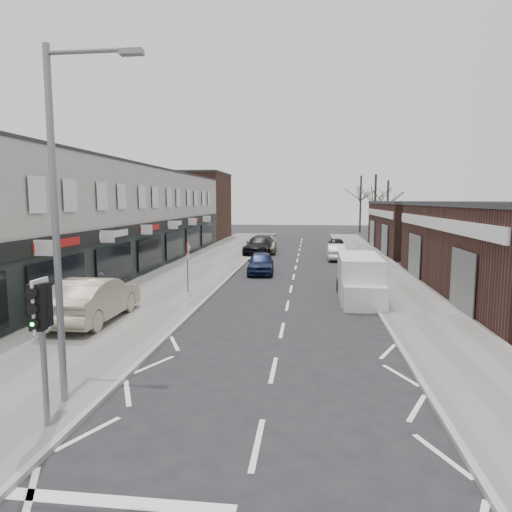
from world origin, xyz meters
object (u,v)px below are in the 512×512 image
(white_van, at_px, (359,279))
(sedan_on_pavement, at_px, (94,299))
(parked_car_left_c, at_px, (262,244))
(parked_car_left_a, at_px, (261,263))
(parked_car_right_a, at_px, (336,252))
(warning_sign, at_px, (188,252))
(traffic_light, at_px, (41,318))
(street_lamp, at_px, (62,208))
(parked_car_left_b, at_px, (260,245))
(parked_car_right_b, at_px, (336,244))
(pedestrian, at_px, (102,293))

(white_van, xyz_separation_m, sedan_on_pavement, (-10.73, -5.75, -0.02))
(sedan_on_pavement, bearing_deg, parked_car_left_c, -99.59)
(parked_car_left_a, relative_size, parked_car_left_c, 0.73)
(sedan_on_pavement, xyz_separation_m, parked_car_right_a, (10.45, 20.62, -0.32))
(warning_sign, bearing_deg, traffic_light, -86.90)
(parked_car_left_a, xyz_separation_m, parked_car_right_a, (5.32, 7.68, -0.05))
(street_lamp, distance_m, sedan_on_pavement, 8.30)
(traffic_light, distance_m, parked_car_right_a, 29.76)
(parked_car_left_b, relative_size, parked_car_right_b, 1.49)
(warning_sign, height_order, pedestrian, warning_sign)
(traffic_light, bearing_deg, parked_car_left_c, 88.27)
(parked_car_right_b, bearing_deg, traffic_light, 77.86)
(white_van, bearing_deg, parked_car_left_c, 110.69)
(white_van, relative_size, parked_car_right_a, 1.38)
(street_lamp, relative_size, parked_car_left_a, 1.93)
(street_lamp, distance_m, parked_car_left_a, 20.37)
(street_lamp, relative_size, white_van, 1.46)
(parked_car_left_b, bearing_deg, parked_car_left_c, 95.15)
(traffic_light, relative_size, white_van, 0.57)
(warning_sign, relative_size, white_van, 0.49)
(traffic_light, bearing_deg, parked_car_left_b, 88.19)
(parked_car_right_a, xyz_separation_m, parked_car_right_b, (0.38, 6.68, -0.02))
(pedestrian, bearing_deg, traffic_light, 103.91)
(street_lamp, xyz_separation_m, parked_car_right_b, (8.03, 34.21, -3.98))
(parked_car_left_a, distance_m, parked_car_left_b, 10.72)
(white_van, xyz_separation_m, parked_car_left_c, (-6.80, 19.31, -0.22))
(parked_car_left_a, bearing_deg, street_lamp, -100.38)
(white_van, height_order, parked_car_right_a, white_van)
(white_van, distance_m, parked_car_right_b, 21.56)
(street_lamp, relative_size, parked_car_right_b, 2.13)
(traffic_light, height_order, parked_car_right_b, traffic_light)
(pedestrian, relative_size, parked_car_left_b, 0.31)
(sedan_on_pavement, distance_m, parked_car_left_c, 25.37)
(traffic_light, height_order, white_van, traffic_light)
(warning_sign, height_order, parked_car_right_b, warning_sign)
(sedan_on_pavement, relative_size, parked_car_left_b, 0.93)
(parked_car_right_a, height_order, parked_car_right_b, parked_car_right_a)
(street_lamp, xyz_separation_m, parked_car_left_a, (2.33, 19.85, -3.91))
(pedestrian, bearing_deg, warning_sign, -120.24)
(street_lamp, height_order, sedan_on_pavement, street_lamp)
(sedan_on_pavement, bearing_deg, parked_car_left_a, -112.29)
(sedan_on_pavement, distance_m, parked_car_left_a, 13.93)
(street_lamp, distance_m, parked_car_left_c, 32.21)
(parked_car_right_a, bearing_deg, parked_car_right_b, -93.70)
(pedestrian, height_order, parked_car_right_a, pedestrian)
(street_lamp, relative_size, parked_car_right_a, 2.01)
(sedan_on_pavement, height_order, parked_car_left_c, sedan_on_pavement)
(parked_car_left_c, bearing_deg, traffic_light, -94.90)
(traffic_light, distance_m, parked_car_left_c, 33.23)
(traffic_light, bearing_deg, street_lamp, 95.88)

